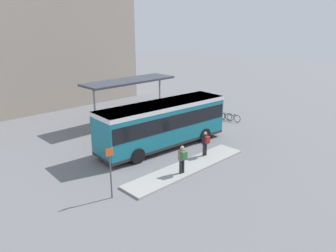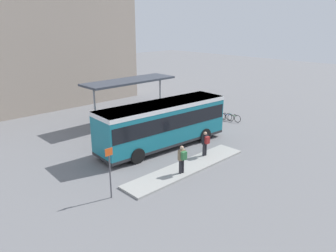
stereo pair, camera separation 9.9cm
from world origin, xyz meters
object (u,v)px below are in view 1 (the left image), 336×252
object	(u,v)px
pedestrian_waiting	(182,158)
bicycle_blue	(226,117)
city_bus	(163,122)
potted_planter_near_shelter	(144,122)
pedestrian_companion	(206,142)
platform_sign	(111,171)
bicycle_white	(219,116)
bicycle_green	(233,118)
potted_planter_far_side	(133,125)

from	to	relation	value
pedestrian_waiting	bicycle_blue	size ratio (longest dim) A/B	1.13
city_bus	potted_planter_near_shelter	bearing A→B (deg)	72.27
pedestrian_companion	platform_sign	xyz separation A→B (m)	(-7.70, -0.05, 0.46)
pedestrian_waiting	bicycle_blue	world-z (taller)	pedestrian_waiting
bicycle_blue	bicycle_white	bearing A→B (deg)	-169.64
potted_planter_near_shelter	bicycle_blue	bearing A→B (deg)	-23.12
city_bus	pedestrian_companion	world-z (taller)	city_bus
potted_planter_near_shelter	platform_sign	bearing A→B (deg)	-138.79
potted_planter_near_shelter	bicycle_green	bearing A→B (deg)	-27.01
bicycle_green	bicycle_white	bearing A→B (deg)	11.91
city_bus	bicycle_blue	distance (m)	9.14
city_bus	potted_planter_far_side	bearing A→B (deg)	89.88
city_bus	platform_sign	size ratio (longest dim) A/B	3.71
pedestrian_companion	bicycle_green	world-z (taller)	pedestrian_companion
bicycle_blue	potted_planter_far_side	world-z (taller)	potted_planter_far_side
pedestrian_waiting	platform_sign	xyz separation A→B (m)	(-4.61, 0.73, 0.43)
pedestrian_companion	city_bus	bearing A→B (deg)	17.52
potted_planter_far_side	platform_sign	xyz separation A→B (m)	(-7.27, -7.35, 0.79)
pedestrian_waiting	pedestrian_companion	distance (m)	3.18
bicycle_green	platform_sign	xyz separation A→B (m)	(-16.08, -3.70, 1.20)
bicycle_green	potted_planter_near_shelter	distance (m)	8.42
potted_planter_far_side	platform_sign	size ratio (longest dim) A/B	0.53
city_bus	platform_sign	world-z (taller)	city_bus
bicycle_blue	potted_planter_far_side	xyz separation A→B (m)	(-8.70, 2.98, 0.43)
pedestrian_companion	bicycle_green	xyz separation A→B (m)	(8.38, 3.65, -0.75)
city_bus	pedestrian_waiting	bearing A→B (deg)	-115.70
city_bus	pedestrian_companion	bearing A→B (deg)	-74.82
bicycle_blue	pedestrian_waiting	bearing A→B (deg)	-73.92
potted_planter_far_side	city_bus	bearing A→B (deg)	-93.89
bicycle_white	platform_sign	distance (m)	16.57
bicycle_white	pedestrian_companion	bearing A→B (deg)	-59.93
pedestrian_waiting	potted_planter_near_shelter	distance (m)	9.17
bicycle_blue	bicycle_green	bearing A→B (deg)	1.89
bicycle_blue	bicycle_white	distance (m)	0.71
pedestrian_companion	bicycle_blue	size ratio (longest dim) A/B	1.10
pedestrian_companion	bicycle_green	bearing A→B (deg)	-60.36
pedestrian_waiting	platform_sign	distance (m)	4.69
bicycle_white	bicycle_green	bearing A→B (deg)	12.56
pedestrian_companion	platform_sign	size ratio (longest dim) A/B	0.61
bicycle_green	potted_planter_near_shelter	size ratio (longest dim) A/B	1.19
potted_planter_near_shelter	pedestrian_companion	bearing A→B (deg)	-96.79
pedestrian_companion	bicycle_green	size ratio (longest dim) A/B	1.05
city_bus	bicycle_green	xyz separation A→B (m)	(9.08, 0.20, -1.58)
bicycle_green	platform_sign	size ratio (longest dim) A/B	0.58
bicycle_green	platform_sign	distance (m)	16.54
pedestrian_companion	bicycle_blue	bearing A→B (deg)	-56.29
bicycle_green	potted_planter_near_shelter	xyz separation A→B (m)	(-7.49, 3.82, 0.36)
pedestrian_companion	bicycle_white	distance (m)	9.49
bicycle_green	platform_sign	world-z (taller)	platform_sign
pedestrian_companion	potted_planter_near_shelter	distance (m)	7.53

